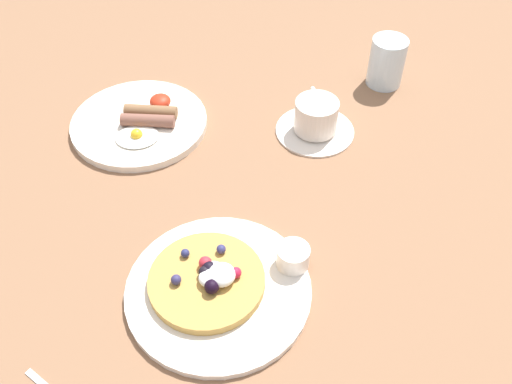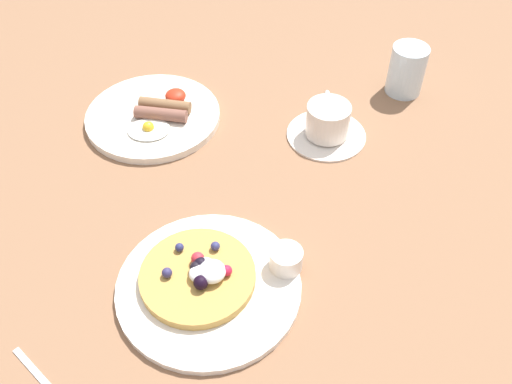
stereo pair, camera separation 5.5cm
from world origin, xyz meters
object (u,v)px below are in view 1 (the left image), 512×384
object	(u,v)px
syrup_ramekin	(293,256)
coffee_cup	(316,115)
coffee_saucer	(315,130)
pancake_plate	(218,290)
water_glass	(387,62)
breakfast_plate	(139,123)

from	to	relation	value
syrup_ramekin	coffee_cup	world-z (taller)	coffee_cup
coffee_saucer	coffee_cup	size ratio (longest dim) A/B	1.31
pancake_plate	water_glass	xyz separation A→B (cm)	(33.76, 44.21, 4.06)
pancake_plate	coffee_saucer	bearing A→B (deg)	59.57
coffee_saucer	coffee_cup	distance (cm)	3.24
pancake_plate	syrup_ramekin	size ratio (longest dim) A/B	5.48
pancake_plate	syrup_ramekin	bearing A→B (deg)	16.02
syrup_ramekin	coffee_saucer	size ratio (longest dim) A/B	0.33
water_glass	pancake_plate	bearing A→B (deg)	-127.37
water_glass	coffee_cup	bearing A→B (deg)	-140.33
syrup_ramekin	coffee_saucer	distance (cm)	29.51
syrup_ramekin	breakfast_plate	world-z (taller)	syrup_ramekin
pancake_plate	syrup_ramekin	xyz separation A→B (cm)	(10.34, 2.97, 2.15)
coffee_saucer	water_glass	size ratio (longest dim) A/B	1.48
syrup_ramekin	coffee_cup	bearing A→B (deg)	74.25
breakfast_plate	coffee_cup	distance (cm)	30.70
coffee_saucer	pancake_plate	bearing A→B (deg)	-120.43
coffee_saucer	coffee_cup	world-z (taller)	coffee_cup
breakfast_plate	water_glass	world-z (taller)	water_glass
pancake_plate	water_glass	size ratio (longest dim) A/B	2.69
breakfast_plate	coffee_saucer	world-z (taller)	breakfast_plate
breakfast_plate	coffee_saucer	distance (cm)	30.58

